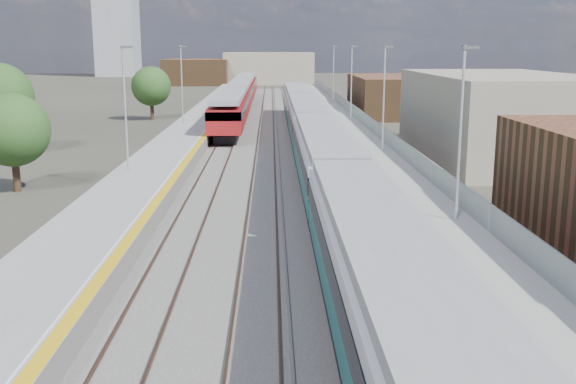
{
  "coord_description": "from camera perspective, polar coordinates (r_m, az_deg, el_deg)",
  "views": [
    {
      "loc": [
        -1.48,
        -6.48,
        8.49
      ],
      "look_at": [
        -0.77,
        22.41,
        2.2
      ],
      "focal_mm": 42.0,
      "sensor_mm": 36.0,
      "label": 1
    }
  ],
  "objects": [
    {
      "name": "tree_d",
      "position": [
        71.78,
        18.9,
        7.97
      ],
      "size": [
        4.59,
        4.59,
        6.22
      ],
      "color": "#382619",
      "rests_on": "ground"
    },
    {
      "name": "tree_c",
      "position": [
        80.6,
        -11.51,
        8.76
      ],
      "size": [
        4.56,
        4.56,
        6.18
      ],
      "color": "#382619",
      "rests_on": "ground"
    },
    {
      "name": "ground",
      "position": [
        57.13,
        0.09,
        3.73
      ],
      "size": [
        320.0,
        320.0,
        0.0
      ],
      "primitive_type": "plane",
      "color": "#47443A",
      "rests_on": "ground"
    },
    {
      "name": "ballast_bed",
      "position": [
        59.58,
        -2.14,
        4.11
      ],
      "size": [
        10.5,
        155.0,
        0.06
      ],
      "primitive_type": "cube",
      "color": "#565451",
      "rests_on": "ground"
    },
    {
      "name": "green_train",
      "position": [
        48.18,
        2.16,
        4.84
      ],
      "size": [
        2.92,
        81.15,
        3.21
      ],
      "color": "black",
      "rests_on": "ground"
    },
    {
      "name": "platform_left",
      "position": [
        59.98,
        -8.67,
        4.5
      ],
      "size": [
        4.3,
        155.0,
        8.52
      ],
      "color": "slate",
      "rests_on": "ground"
    },
    {
      "name": "tree_a",
      "position": [
        42.58,
        -22.29,
        4.87
      ],
      "size": [
        4.31,
        4.31,
        5.84
      ],
      "color": "#382619",
      "rests_on": "ground"
    },
    {
      "name": "platform_right",
      "position": [
        59.88,
        5.1,
        4.59
      ],
      "size": [
        4.7,
        155.0,
        8.52
      ],
      "color": "slate",
      "rests_on": "ground"
    },
    {
      "name": "tracks",
      "position": [
        61.23,
        -1.56,
        4.4
      ],
      "size": [
        8.96,
        160.0,
        0.17
      ],
      "color": "#4C3323",
      "rests_on": "ground"
    },
    {
      "name": "red_train",
      "position": [
        87.28,
        -4.09,
        8.16
      ],
      "size": [
        3.05,
        61.77,
        3.85
      ],
      "color": "black",
      "rests_on": "ground"
    },
    {
      "name": "buildings",
      "position": [
        146.04,
        -8.16,
        13.02
      ],
      "size": [
        72.0,
        185.5,
        40.0
      ],
      "color": "brown",
      "rests_on": "ground"
    }
  ]
}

